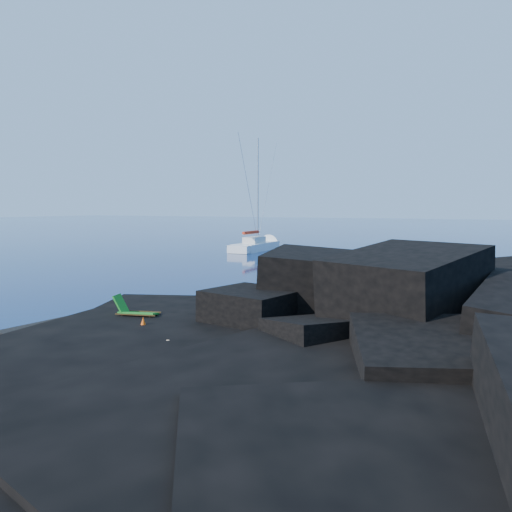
% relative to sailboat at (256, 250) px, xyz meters
% --- Properties ---
extents(ground, '(400.00, 400.00, 0.00)m').
position_rel_sailboat_xyz_m(ground, '(9.31, -36.10, 0.00)').
color(ground, '#030834').
rests_on(ground, ground).
extents(headland, '(24.00, 24.00, 3.60)m').
position_rel_sailboat_xyz_m(headland, '(22.31, -33.10, 0.00)').
color(headland, black).
rests_on(headland, ground).
extents(beach, '(9.08, 6.86, 0.70)m').
position_rel_sailboat_xyz_m(beach, '(13.81, -35.60, 0.00)').
color(beach, black).
rests_on(beach, ground).
extents(surf_foam, '(10.00, 8.00, 0.06)m').
position_rel_sailboat_xyz_m(surf_foam, '(14.31, -31.10, 0.00)').
color(surf_foam, white).
rests_on(surf_foam, ground).
extents(sailboat, '(3.12, 12.15, 12.62)m').
position_rel_sailboat_xyz_m(sailboat, '(0.00, 0.00, 0.00)').
color(sailboat, white).
rests_on(sailboat, ground).
extents(deck_chair, '(1.84, 1.19, 1.17)m').
position_rel_sailboat_xyz_m(deck_chair, '(13.01, -34.55, 0.93)').
color(deck_chair, '#1C8121').
rests_on(deck_chair, beach).
extents(towel, '(1.91, 1.51, 0.05)m').
position_rel_sailboat_xyz_m(towel, '(15.91, -37.20, 0.37)').
color(towel, silver).
rests_on(towel, beach).
extents(sunbather, '(1.68, 1.17, 0.26)m').
position_rel_sailboat_xyz_m(sunbather, '(15.91, -37.20, 0.53)').
color(sunbather, tan).
rests_on(sunbather, towel).
extents(marker_cone, '(0.42, 0.42, 0.56)m').
position_rel_sailboat_xyz_m(marker_cone, '(14.23, -35.69, 0.63)').
color(marker_cone, '#FF580D').
rests_on(marker_cone, beach).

